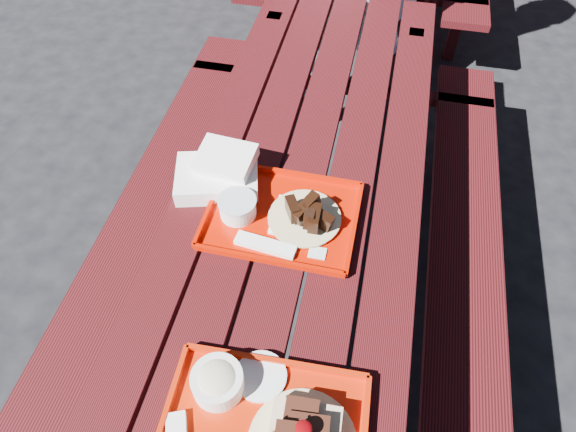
# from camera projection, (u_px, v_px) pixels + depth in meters

# --- Properties ---
(ground) EXTENTS (60.00, 60.00, 0.00)m
(ground) POSITION_uv_depth(u_px,v_px,m) (296.00, 311.00, 2.14)
(ground) COLOR black
(ground) RESTS_ON ground
(picnic_table_near) EXTENTS (1.41, 2.40, 0.75)m
(picnic_table_near) POSITION_uv_depth(u_px,v_px,m) (298.00, 230.00, 1.70)
(picnic_table_near) COLOR #430C10
(picnic_table_near) RESTS_ON ground
(near_tray) EXTENTS (0.46, 0.38, 0.14)m
(near_tray) POSITION_uv_depth(u_px,v_px,m) (263.00, 423.00, 1.10)
(near_tray) COLOR #B61F06
(near_tray) RESTS_ON picnic_table_near
(far_tray) EXTENTS (0.44, 0.34, 0.07)m
(far_tray) POSITION_uv_depth(u_px,v_px,m) (279.00, 215.00, 1.47)
(far_tray) COLOR #B31100
(far_tray) RESTS_ON picnic_table_near
(white_cloth) EXTENTS (0.28, 0.24, 0.10)m
(white_cloth) POSITION_uv_depth(u_px,v_px,m) (220.00, 172.00, 1.55)
(white_cloth) COLOR white
(white_cloth) RESTS_ON picnic_table_near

